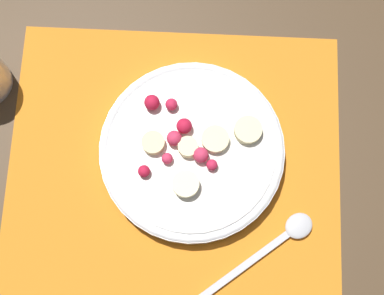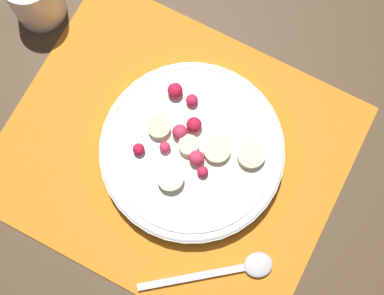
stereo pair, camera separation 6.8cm
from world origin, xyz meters
name	(u,v)px [view 2 (the right image)]	position (x,y,z in m)	size (l,w,h in m)	color
ground_plane	(173,153)	(0.00, 0.00, 0.00)	(3.00, 3.00, 0.00)	#4C3823
placemat	(173,152)	(0.00, 0.00, 0.00)	(0.44, 0.37, 0.01)	orange
fruit_bowl	(192,150)	(0.02, 0.01, 0.02)	(0.24, 0.24, 0.05)	white
spoon	(235,269)	(0.14, -0.10, 0.01)	(0.15, 0.12, 0.01)	silver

